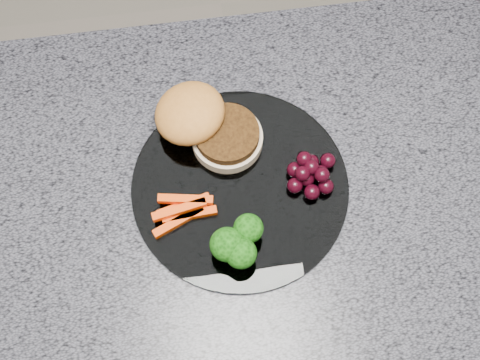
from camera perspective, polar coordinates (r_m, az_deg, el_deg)
The scene contains 7 objects.
island_cabinet at distance 1.24m, azimuth 3.51°, elevation -10.47°, with size 1.20×0.60×0.86m, color #53361C.
countertop at distance 0.81m, azimuth 5.32°, elevation -3.97°, with size 1.20×0.60×0.04m, color #4D4D57.
plate at distance 0.80m, azimuth 0.00°, elevation -0.62°, with size 0.26×0.26×0.01m, color white.
burger at distance 0.81m, azimuth -3.16°, elevation 4.85°, with size 0.16×0.14×0.05m.
carrot_sticks at distance 0.78m, azimuth -4.86°, elevation -2.59°, with size 0.08×0.05×0.02m.
broccoli at distance 0.74m, azimuth -0.23°, elevation -5.40°, with size 0.06×0.06×0.05m.
grape_bunch at distance 0.79m, azimuth 6.10°, elevation 0.55°, with size 0.06×0.06×0.03m.
Camera 1 is at (-0.11, -0.24, 1.65)m, focal length 50.00 mm.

